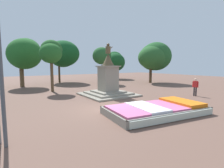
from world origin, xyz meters
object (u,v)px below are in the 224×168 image
statue_monument (108,83)px  banner_pole (0,62)px  flower_planter (158,110)px  pedestrian_near_planter (195,86)px

statue_monument → banner_pole: size_ratio=0.88×
banner_pole → flower_planter: bearing=-0.6°
statue_monument → banner_pole: (-9.01, -7.21, 1.91)m
flower_planter → banner_pole: size_ratio=1.12×
statue_monument → pedestrian_near_planter: 8.49m
flower_planter → pedestrian_near_planter: (7.82, 2.32, 0.73)m
banner_pole → pedestrian_near_planter: 16.19m
flower_planter → statue_monument: 7.42m
flower_planter → pedestrian_near_planter: bearing=16.5°
banner_pole → statue_monument: bearing=38.7°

